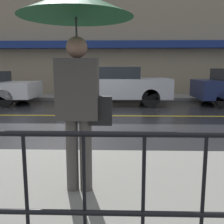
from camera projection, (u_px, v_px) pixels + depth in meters
name	position (u px, v px, depth m)	size (l,w,h in m)	color
ground_plane	(89.00, 116.00, 8.02)	(80.00, 80.00, 0.00)	#262628
sidewalk_near	(34.00, 195.00, 2.88)	(28.00, 2.81, 0.13)	gray
sidewalk_far	(100.00, 97.00, 12.74)	(28.00, 1.99, 0.13)	gray
lane_marking	(89.00, 116.00, 8.02)	(25.20, 0.12, 0.01)	gold
building_storefront	(102.00, 33.00, 13.33)	(28.00, 0.85, 6.46)	gray
pedestrian	(77.00, 30.00, 2.59)	(1.14, 1.14, 2.06)	#4C4742
car_silver	(114.00, 85.00, 10.44)	(4.35, 1.80, 1.49)	#B2B5BA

